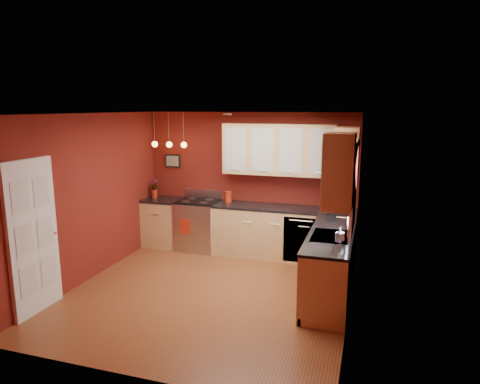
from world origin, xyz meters
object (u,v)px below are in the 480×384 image
(gas_range, at_px, (198,225))
(red_canister, at_px, (228,197))
(soap_pump, at_px, (340,235))
(coffee_maker, at_px, (332,203))
(sink, at_px, (330,238))

(gas_range, bearing_deg, red_canister, 8.24)
(soap_pump, bearing_deg, gas_range, 147.26)
(coffee_maker, bearing_deg, gas_range, 170.39)
(sink, relative_size, soap_pump, 3.32)
(coffee_maker, xyz_separation_m, soap_pump, (0.28, -1.89, -0.00))
(soap_pump, bearing_deg, sink, 117.22)
(sink, relative_size, coffee_maker, 2.94)
(soap_pump, bearing_deg, red_canister, 139.50)
(gas_range, height_order, coffee_maker, coffee_maker)
(gas_range, relative_size, sink, 1.59)
(coffee_maker, height_order, soap_pump, coffee_maker)
(red_canister, relative_size, coffee_maker, 0.87)
(sink, height_order, red_canister, sink)
(red_canister, height_order, soap_pump, soap_pump)
(gas_range, xyz_separation_m, soap_pump, (2.76, -1.78, 0.56))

